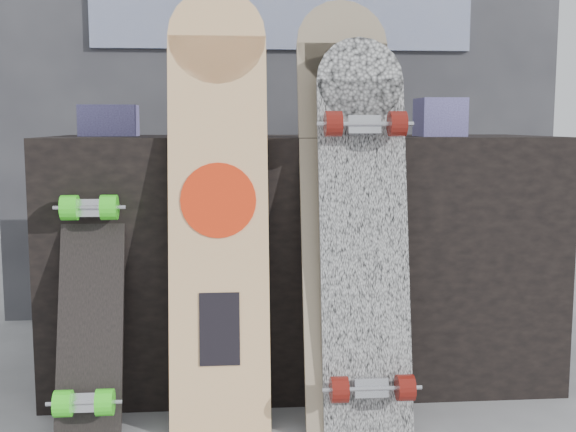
{
  "coord_description": "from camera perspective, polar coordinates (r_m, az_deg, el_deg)",
  "views": [
    {
      "loc": [
        -0.24,
        -1.85,
        0.84
      ],
      "look_at": [
        -0.07,
        0.2,
        0.58
      ],
      "focal_mm": 45.0,
      "sensor_mm": 36.0,
      "label": 1
    }
  ],
  "objects": [
    {
      "name": "longboard_geisha",
      "position": [
        2.01,
        -5.53,
        1.73
      ],
      "size": [
        0.28,
        0.24,
        1.22
      ],
      "rotation": [
        -0.18,
        0.0,
        0.0
      ],
      "color": "beige",
      "rests_on": "ground"
    },
    {
      "name": "skateboard_dark",
      "position": [
        2.07,
        -15.36,
        -5.43
      ],
      "size": [
        0.18,
        0.33,
        0.78
      ],
      "rotation": [
        -0.32,
        0.0,
        0.0
      ],
      "color": "black",
      "rests_on": "ground"
    },
    {
      "name": "longboard_cascadia",
      "position": [
        1.99,
        6.05,
        -0.79
      ],
      "size": [
        0.25,
        0.3,
        1.08
      ],
      "rotation": [
        -0.21,
        0.0,
        0.0
      ],
      "color": "silver",
      "rests_on": "ground"
    },
    {
      "name": "vendor_table",
      "position": [
        2.4,
        1.02,
        -3.24
      ],
      "size": [
        1.6,
        0.6,
        0.8
      ],
      "primitive_type": "cube",
      "color": "black",
      "rests_on": "ground"
    },
    {
      "name": "booth",
      "position": [
        3.22,
        -0.52,
        11.97
      ],
      "size": [
        2.4,
        0.22,
        2.2
      ],
      "color": "#313035",
      "rests_on": "ground"
    },
    {
      "name": "longboard_celtic",
      "position": [
        2.05,
        4.68,
        1.68
      ],
      "size": [
        0.27,
        0.35,
        1.2
      ],
      "rotation": [
        -0.27,
        0.0,
        0.0
      ],
      "color": "beige",
      "rests_on": "ground"
    },
    {
      "name": "merch_box_flat",
      "position": [
        2.58,
        5.39,
        7.05
      ],
      "size": [
        0.22,
        0.1,
        0.06
      ],
      "primitive_type": "cube",
      "color": "#D1B78C",
      "rests_on": "vendor_table"
    },
    {
      "name": "merch_box_purple",
      "position": [
        2.42,
        -13.96,
        7.33
      ],
      "size": [
        0.18,
        0.12,
        0.1
      ],
      "primitive_type": "cube",
      "color": "navy",
      "rests_on": "vendor_table"
    },
    {
      "name": "merch_box_small",
      "position": [
        2.35,
        11.91,
        7.64
      ],
      "size": [
        0.14,
        0.14,
        0.12
      ],
      "primitive_type": "cube",
      "color": "navy",
      "rests_on": "vendor_table"
    }
  ]
}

